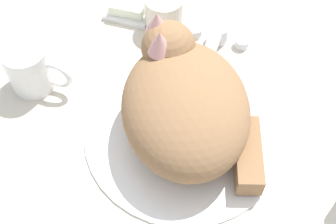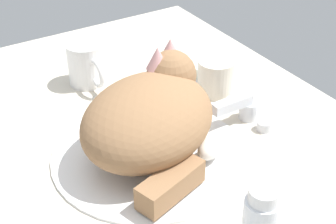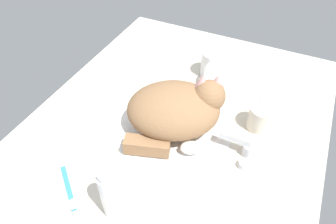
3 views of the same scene
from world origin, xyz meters
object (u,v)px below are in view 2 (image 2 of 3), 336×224
Objects in this scene: coffee_mug at (87,64)px; cat at (152,116)px; faucet at (243,109)px; rinse_cup at (216,77)px; soap_bar at (198,66)px.

cat is at bearing -1.08° from coffee_mug.
faucet is at bearing 89.04° from cat.
faucet is at bearing -7.75° from rinse_cup.
rinse_cup reaches higher than soap_bar.
coffee_mug is 27.00cm from rinse_cup.
soap_bar is (-7.63, 0.93, -1.37)cm from rinse_cup.
soap_bar is at bearing 129.58° from cat.
rinse_cup is at bearing -6.95° from soap_bar.
faucet is 1.78× the size of soap_bar.
soap_bar is at bearing 172.58° from faucet.
coffee_mug is 1.79× the size of soap_bar.
rinse_cup is at bearing 172.25° from faucet.
cat reaches higher than soap_bar.
coffee_mug is at bearing -129.99° from rinse_cup.
faucet is 0.38× the size of cat.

